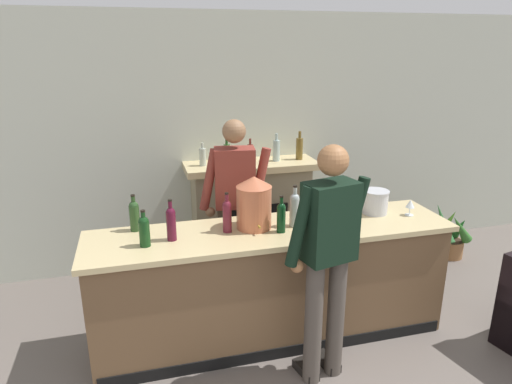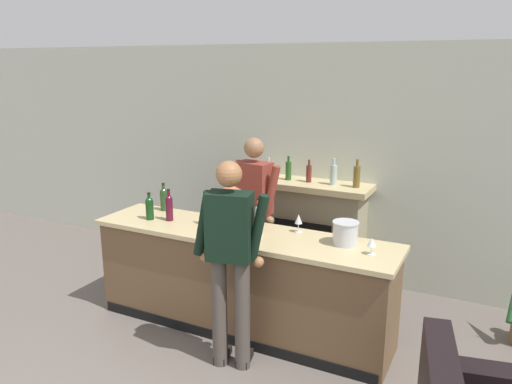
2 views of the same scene
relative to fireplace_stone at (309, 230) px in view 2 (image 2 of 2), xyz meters
name	(u,v)px [view 2 (image 2 of 2)]	position (x,y,z in m)	size (l,w,h in m)	color
wall_back_panel	(319,163)	(0.01, 0.26, 0.76)	(12.00, 0.07, 2.75)	beige
bar_counter	(241,281)	(-0.17, -1.37, -0.12)	(2.98, 0.70, 1.00)	brown
fireplace_stone	(309,230)	(0.00, 0.00, 0.00)	(1.42, 0.52, 1.52)	gray
person_customer	(230,257)	(0.05, -1.95, 0.38)	(0.65, 0.36, 1.80)	#474039
person_bartender	(254,212)	(-0.34, -0.75, 0.38)	(0.65, 0.35, 1.79)	brown
copper_dispenser	(231,206)	(-0.31, -1.30, 0.60)	(0.29, 0.32, 0.43)	#C16643
ice_bucket_steel	(345,233)	(0.80, -1.25, 0.48)	(0.23, 0.23, 0.21)	silver
wine_bottle_cabernet_heavy	(169,207)	(-0.97, -1.38, 0.52)	(0.07, 0.07, 0.32)	#4D1125
wine_bottle_burgundy_dark	(209,211)	(-0.54, -1.33, 0.52)	(0.07, 0.07, 0.32)	maroon
wine_bottle_rose_blush	(241,221)	(-0.13, -1.44, 0.51)	(0.07, 0.07, 0.30)	black
wine_bottle_merlot_tall	(259,218)	(0.01, -1.36, 0.54)	(0.08, 0.08, 0.35)	#A3B1B2
wine_bottle_riesling_slim	(164,198)	(-1.24, -1.11, 0.52)	(0.08, 0.08, 0.30)	#26451F
wine_bottle_port_short	(150,207)	(-1.17, -1.44, 0.51)	(0.08, 0.08, 0.28)	#133916
wine_glass_by_dispenser	(298,220)	(0.32, -1.13, 0.50)	(0.07, 0.07, 0.18)	silver
wine_glass_near_bucket	(372,243)	(1.06, -1.38, 0.48)	(0.08, 0.08, 0.14)	silver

